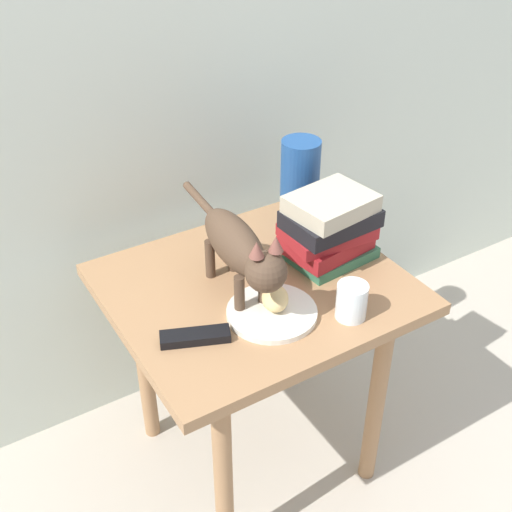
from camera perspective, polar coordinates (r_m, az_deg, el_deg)
ground_plane at (r=2.00m, az=0.00°, el=-16.54°), size 6.00×6.00×0.00m
back_panel at (r=1.70m, az=-7.86°, el=18.54°), size 4.00×0.04×2.20m
side_table at (r=1.64m, az=0.00°, el=-5.11°), size 0.68×0.60×0.61m
plate at (r=1.48m, az=1.38°, el=-4.91°), size 0.20×0.20×0.01m
bread_roll at (r=1.47m, az=1.66°, el=-3.68°), size 0.09×0.10×0.05m
cat at (r=1.46m, az=-1.38°, el=0.64°), size 0.11×0.48×0.23m
book_stack at (r=1.61m, az=6.38°, el=2.39°), size 0.23×0.19×0.19m
green_vase at (r=1.76m, az=3.81°, el=6.34°), size 0.10×0.10×0.24m
candle_jar at (r=1.47m, az=8.27°, el=-4.03°), size 0.07×0.07×0.08m
tv_remote at (r=1.42m, az=-5.29°, el=-6.96°), size 0.16×0.10×0.02m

